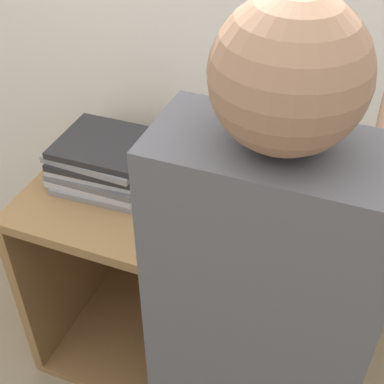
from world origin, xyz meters
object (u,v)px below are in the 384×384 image
at_px(laptop_open, 210,179).
at_px(person, 252,377).
at_px(laptop_stack_left, 106,161).
at_px(laptop_stack_right, 312,216).

relative_size(laptop_open, person, 0.22).
height_order(laptop_stack_left, laptop_stack_right, laptop_stack_left).
distance_m(laptop_stack_left, person, 0.88).
bearing_deg(laptop_stack_left, laptop_stack_right, -0.04).
height_order(laptop_open, laptop_stack_left, laptop_open).
bearing_deg(person, laptop_stack_left, 139.37).
bearing_deg(person, laptop_open, 117.28).
relative_size(laptop_open, laptop_stack_right, 1.09).
relative_size(laptop_stack_left, laptop_stack_right, 1.00).
xyz_separation_m(laptop_stack_left, laptop_stack_right, (0.69, -0.00, -0.02)).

